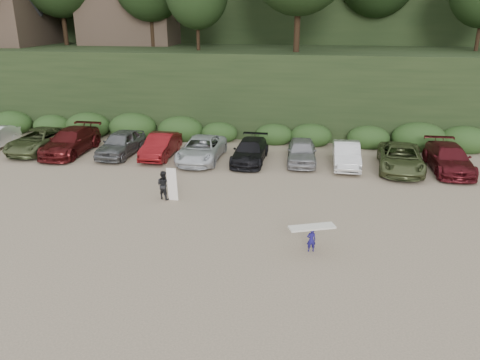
# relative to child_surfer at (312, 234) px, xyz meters

# --- Properties ---
(ground) EXTENTS (120.00, 120.00, 0.00)m
(ground) POSITION_rel_child_surfer_xyz_m (-4.22, 1.07, -0.73)
(ground) COLOR tan
(ground) RESTS_ON ground
(parked_cars) EXTENTS (33.91, 5.82, 1.62)m
(parked_cars) POSITION_rel_child_surfer_xyz_m (-8.16, 11.01, 0.02)
(parked_cars) COLOR silver
(parked_cars) RESTS_ON ground
(child_surfer) EXTENTS (1.85, 1.09, 1.07)m
(child_surfer) POSITION_rel_child_surfer_xyz_m (0.00, 0.00, 0.00)
(child_surfer) COLOR navy
(child_surfer) RESTS_ON ground
(adult_surfer) EXTENTS (1.19, 0.77, 1.71)m
(adult_surfer) POSITION_rel_child_surfer_xyz_m (-7.24, 4.33, 0.01)
(adult_surfer) COLOR black
(adult_surfer) RESTS_ON ground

